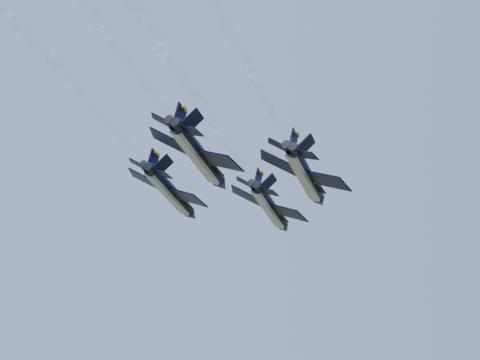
{
  "coord_description": "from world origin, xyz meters",
  "views": [
    {
      "loc": [
        -3.23,
        -85.42,
        73.9
      ],
      "look_at": [
        -0.76,
        5.51,
        101.94
      ],
      "focal_mm": 55.0,
      "sensor_mm": 36.0,
      "label": 1
    }
  ],
  "objects_px": {
    "jet_lead": "(271,207)",
    "jet_right": "(306,175)",
    "jet_slot": "(200,155)",
    "jet_left": "(171,192)"
  },
  "relations": [
    {
      "from": "jet_lead",
      "to": "jet_right",
      "type": "relative_size",
      "value": 1.0
    },
    {
      "from": "jet_lead",
      "to": "jet_slot",
      "type": "xyz_separation_m",
      "value": [
        -9.55,
        -22.36,
        0.0
      ]
    },
    {
      "from": "jet_slot",
      "to": "jet_lead",
      "type": "bearing_deg",
      "value": 90.44
    },
    {
      "from": "jet_lead",
      "to": "jet_right",
      "type": "xyz_separation_m",
      "value": [
        3.35,
        -15.13,
        0.0
      ]
    },
    {
      "from": "jet_lead",
      "to": "jet_slot",
      "type": "relative_size",
      "value": 1.0
    },
    {
      "from": "jet_lead",
      "to": "jet_right",
      "type": "bearing_deg",
      "value": -53.97
    },
    {
      "from": "jet_slot",
      "to": "jet_right",
      "type": "bearing_deg",
      "value": 52.83
    },
    {
      "from": "jet_lead",
      "to": "jet_left",
      "type": "xyz_separation_m",
      "value": [
        -13.68,
        -7.47,
        0.0
      ]
    },
    {
      "from": "jet_left",
      "to": "jet_right",
      "type": "distance_m",
      "value": 18.68
    },
    {
      "from": "jet_right",
      "to": "jet_lead",
      "type": "bearing_deg",
      "value": 126.03
    }
  ]
}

